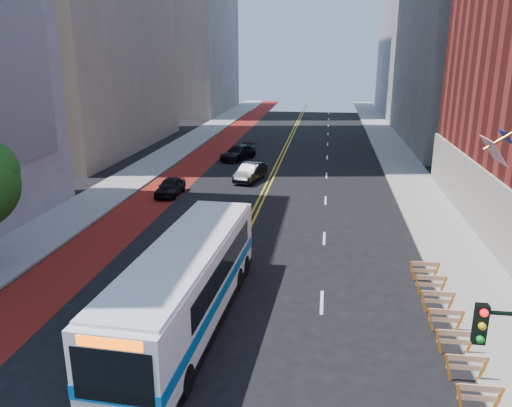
{
  "coord_description": "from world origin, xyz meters",
  "views": [
    {
      "loc": [
        4.75,
        -13.98,
        10.55
      ],
      "look_at": [
        1.58,
        8.0,
        3.82
      ],
      "focal_mm": 35.0,
      "sensor_mm": 36.0,
      "label": 1
    }
  ],
  "objects_px": {
    "transit_bus": "(187,284)",
    "car_b": "(251,172)",
    "car_c": "(238,153)",
    "car_a": "(170,187)"
  },
  "relations": [
    {
      "from": "transit_bus",
      "to": "car_c",
      "type": "xyz_separation_m",
      "value": [
        -3.75,
        32.36,
        -1.1
      ]
    },
    {
      "from": "car_b",
      "to": "car_c",
      "type": "distance_m",
      "value": 8.93
    },
    {
      "from": "car_c",
      "to": "car_a",
      "type": "bearing_deg",
      "value": -79.57
    },
    {
      "from": "car_a",
      "to": "car_b",
      "type": "relative_size",
      "value": 0.87
    },
    {
      "from": "transit_bus",
      "to": "car_b",
      "type": "relative_size",
      "value": 2.82
    },
    {
      "from": "transit_bus",
      "to": "car_b",
      "type": "bearing_deg",
      "value": 95.31
    },
    {
      "from": "car_a",
      "to": "car_c",
      "type": "relative_size",
      "value": 0.8
    },
    {
      "from": "car_a",
      "to": "transit_bus",
      "type": "bearing_deg",
      "value": -69.15
    },
    {
      "from": "car_c",
      "to": "car_b",
      "type": "bearing_deg",
      "value": -51.3
    },
    {
      "from": "transit_bus",
      "to": "car_a",
      "type": "xyz_separation_m",
      "value": [
        -6.58,
        18.36,
        -1.14
      ]
    }
  ]
}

